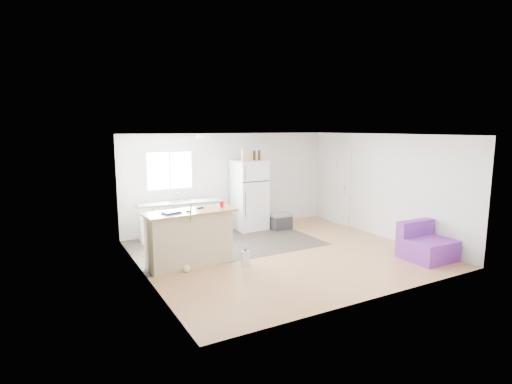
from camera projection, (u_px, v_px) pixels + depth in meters
room at (283, 196)px, 7.95m from camera, size 5.51×5.01×2.41m
vinyl_zone at (225, 243)px, 8.87m from camera, size 4.05×2.50×0.00m
window at (170, 170)px, 9.30m from camera, size 1.18×0.06×0.98m
interior_door at (338, 185)px, 10.61m from camera, size 0.11×0.92×2.10m
ceiling_fixture at (203, 136)px, 8.23m from camera, size 0.30×0.30×0.07m
kitchen_cabinets at (180, 219)px, 9.29m from camera, size 1.95×0.75×1.12m
peninsula at (189, 238)px, 7.37m from camera, size 1.71×0.74×1.03m
refrigerator at (249, 195)px, 10.01m from camera, size 0.78×0.74×1.74m
cooler at (281, 221)px, 10.07m from camera, size 0.52×0.36×0.40m
purple_seat at (425, 246)px, 7.77m from camera, size 0.89×0.84×0.72m
cleaner_jug at (245, 258)px, 7.41m from camera, size 0.16×0.13×0.32m
mop at (187, 259)px, 7.10m from camera, size 0.20×0.35×1.23m
red_cup at (222, 204)px, 7.62m from camera, size 0.09×0.09×0.12m
blue_tray at (171, 212)px, 7.08m from camera, size 0.35×0.29×0.04m
tool_a at (200, 208)px, 7.50m from camera, size 0.15×0.08×0.03m
tool_b at (189, 211)px, 7.20m from camera, size 0.11×0.07×0.03m
cardboard_box at (245, 155)px, 9.69m from camera, size 0.21×0.12×0.30m
bottle_left at (254, 155)px, 9.83m from camera, size 0.08×0.08×0.25m
bottle_right at (259, 155)px, 9.96m from camera, size 0.09×0.09×0.25m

